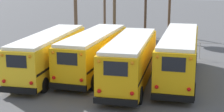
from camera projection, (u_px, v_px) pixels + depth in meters
The scene contains 7 objects.
ground_plane at pixel (111, 79), 24.14m from camera, with size 160.00×160.00×0.00m, color #4C4C4F.
school_bus_0 at pixel (50, 53), 24.68m from camera, with size 2.60×10.25×3.01m.
school_bus_1 at pixel (94, 52), 24.92m from camera, with size 2.93×9.95×3.04m.
school_bus_2 at pixel (130, 60), 22.39m from camera, with size 2.53×9.41×3.13m.
school_bus_3 at pixel (179, 55), 23.55m from camera, with size 2.62×10.81×3.23m.
utility_pole at pixel (114, 6), 33.70m from camera, with size 1.80×0.31×8.01m.
fence_line at pixel (130, 44), 31.00m from camera, with size 17.19×0.06×1.42m.
Camera 1 is at (5.25, -22.51, 7.14)m, focal length 55.00 mm.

